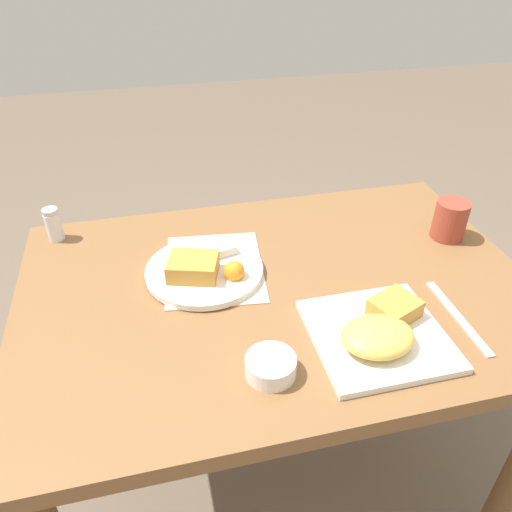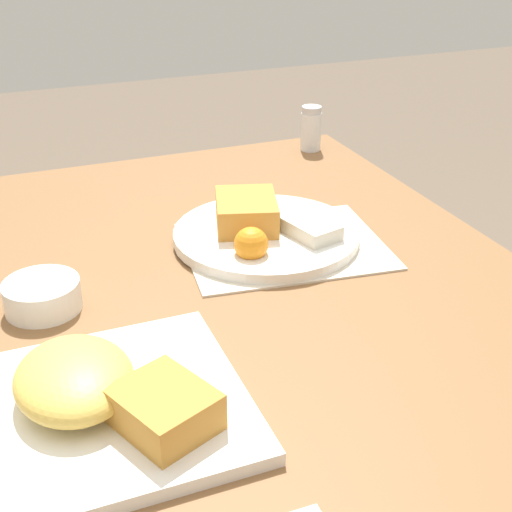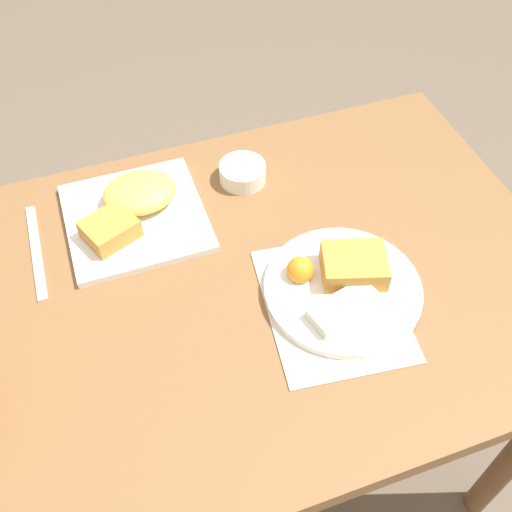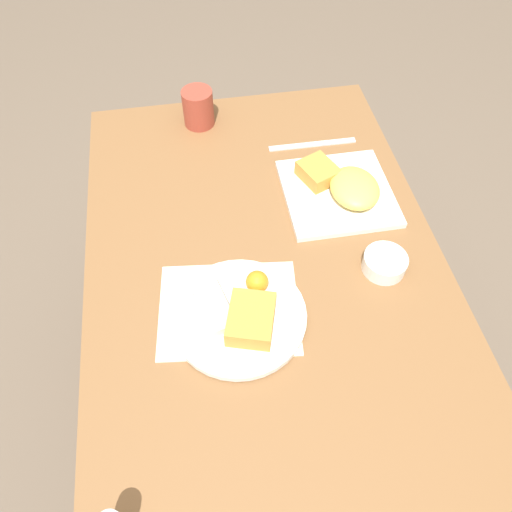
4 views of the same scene
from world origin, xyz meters
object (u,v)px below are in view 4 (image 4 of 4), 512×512
(plate_oval_far, at_px, (241,314))
(coffee_mug, at_px, (198,108))
(sauce_ramekin, at_px, (385,263))
(butter_knife, at_px, (312,145))
(plate_square_near, at_px, (341,188))

(plate_oval_far, distance_m, coffee_mug, 0.59)
(sauce_ramekin, bearing_deg, butter_knife, 7.66)
(coffee_mug, bearing_deg, plate_square_near, -137.10)
(sauce_ramekin, height_order, butter_knife, sauce_ramekin)
(plate_square_near, xyz_separation_m, butter_knife, (0.18, 0.02, -0.02))
(plate_square_near, height_order, sauce_ramekin, plate_square_near)
(plate_square_near, bearing_deg, butter_knife, 7.08)
(coffee_mug, bearing_deg, sauce_ramekin, -148.65)
(plate_square_near, bearing_deg, plate_oval_far, 136.01)
(butter_knife, xyz_separation_m, coffee_mug, (0.13, 0.26, 0.04))
(coffee_mug, bearing_deg, butter_knife, -116.56)
(plate_square_near, height_order, butter_knife, plate_square_near)
(plate_oval_far, bearing_deg, sauce_ramekin, -77.32)
(plate_square_near, bearing_deg, sauce_ramekin, -171.86)
(plate_square_near, xyz_separation_m, sauce_ramekin, (-0.21, -0.03, -0.00))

